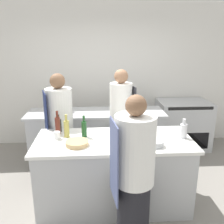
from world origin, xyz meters
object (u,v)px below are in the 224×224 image
oven_range (183,124)px  bottle_olive_oil (67,128)px  chef_at_stove (121,124)px  bottle_vinegar (183,130)px  bottle_wine (84,128)px  bottle_water (145,127)px  bowl_wooden_salad (133,139)px  bowl_mixing_large (77,143)px  bottle_sauce (58,125)px  stockpot (61,105)px  chef_at_pass_far (60,130)px  bottle_cooking_oil (58,125)px  cup (57,135)px  chef_at_prep_near (134,177)px  bowl_prep_small (132,130)px  bowl_ceramic_blue (155,143)px

oven_range → bottle_olive_oil: (-2.09, -1.61, 0.56)m
chef_at_stove → bottle_vinegar: 1.03m
bottle_vinegar → bottle_wine: bottle_wine is taller
oven_range → bottle_vinegar: bottle_vinegar is taller
bottle_water → bowl_wooden_salad: bottle_water is taller
bottle_water → bowl_mixing_large: (-0.87, -0.31, -0.07)m
bottle_sauce → bowl_wooden_salad: bearing=-18.0°
bottle_sauce → bowl_wooden_salad: 1.00m
bottle_sauce → stockpot: size_ratio=1.05×
bottle_water → bottle_sauce: bearing=177.1°
bottle_olive_oil → chef_at_pass_far: bearing=107.5°
bottle_vinegar → bowl_wooden_salad: bearing=-172.7°
chef_at_pass_far → stockpot: chef_at_pass_far is taller
bottle_cooking_oil → cup: bottle_cooking_oil is taller
bottle_sauce → bottle_water: bearing=-2.9°
chef_at_pass_far → bowl_mixing_large: (0.30, -0.77, 0.12)m
chef_at_prep_near → bottle_olive_oil: (-0.74, 0.83, 0.22)m
bottle_olive_oil → chef_at_prep_near: bearing=-48.4°
bowl_mixing_large → chef_at_pass_far: bearing=111.6°
chef_at_pass_far → bowl_prep_small: bearing=-128.5°
bottle_wine → bottle_sauce: 0.36m
bottle_cooking_oil → stockpot: bearing=95.5°
bowl_ceramic_blue → chef_at_pass_far: bearing=145.1°
bottle_vinegar → bowl_mixing_large: (-1.32, -0.15, -0.07)m
cup → chef_at_prep_near: bearing=-42.4°
bottle_wine → bowl_ceramic_blue: bearing=-22.3°
bottle_olive_oil → bottle_sauce: bearing=140.4°
bottle_vinegar → bottle_cooking_oil: (-1.60, 0.32, -0.01)m
bottle_cooking_oil → bowl_ceramic_blue: (1.19, -0.55, -0.06)m
chef_at_pass_far → bowl_ceramic_blue: bearing=-141.6°
bowl_ceramic_blue → bottle_wine: bearing=157.7°
chef_at_prep_near → stockpot: size_ratio=5.42×
bottle_olive_oil → bowl_wooden_salad: (0.82, -0.21, -0.08)m
bowl_mixing_large → bowl_wooden_salad: bearing=5.4°
bowl_mixing_large → cup: cup is taller
chef_at_prep_near → bottle_wine: chef_at_prep_near is taller
chef_at_prep_near → bottle_cooking_oil: chef_at_prep_near is taller
bottle_olive_oil → chef_at_stove: bearing=38.7°
bottle_sauce → bowl_prep_small: bearing=-0.4°
bottle_olive_oil → bottle_vinegar: size_ratio=1.19×
chef_at_stove → chef_at_pass_far: bearing=-97.7°
bottle_vinegar → bottle_wine: 1.25m
bottle_vinegar → bowl_prep_small: 0.66m
bottle_vinegar → bottle_cooking_oil: size_ratio=1.06×
bottle_water → bottle_wine: bearing=-176.6°
bottle_cooking_oil → bowl_wooden_salad: bearing=-22.9°
bowl_wooden_salad → stockpot: bearing=127.1°
chef_at_stove → bottle_olive_oil: (-0.75, -0.60, 0.18)m
chef_at_stove → bottle_sauce: bearing=-74.4°
chef_at_pass_far → bottle_sauce: chef_at_pass_far is taller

